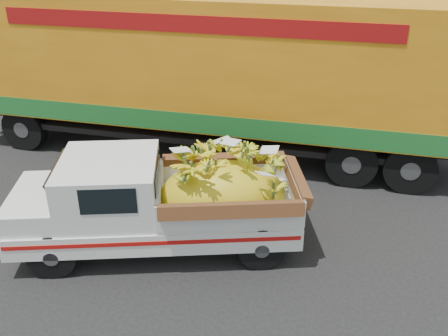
# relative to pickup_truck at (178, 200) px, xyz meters

# --- Properties ---
(ground) EXTENTS (100.00, 100.00, 0.00)m
(ground) POSITION_rel_pickup_truck_xyz_m (0.64, -0.01, -0.91)
(ground) COLOR black
(ground) RESTS_ON ground
(curb) EXTENTS (60.00, 0.25, 0.15)m
(curb) POSITION_rel_pickup_truck_xyz_m (0.64, 6.49, -0.84)
(curb) COLOR gray
(curb) RESTS_ON ground
(sidewalk) EXTENTS (60.00, 4.00, 0.14)m
(sidewalk) POSITION_rel_pickup_truck_xyz_m (0.64, 8.59, -0.84)
(sidewalk) COLOR gray
(sidewalk) RESTS_ON ground
(pickup_truck) EXTENTS (5.14, 3.12, 1.70)m
(pickup_truck) POSITION_rel_pickup_truck_xyz_m (0.00, 0.00, 0.00)
(pickup_truck) COLOR black
(pickup_truck) RESTS_ON ground
(semi_trailer) EXTENTS (12.01, 2.65, 3.80)m
(semi_trailer) POSITION_rel_pickup_truck_xyz_m (-0.53, 4.04, 1.21)
(semi_trailer) COLOR black
(semi_trailer) RESTS_ON ground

